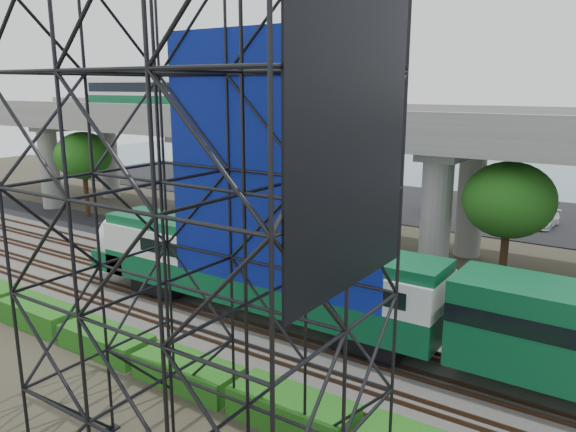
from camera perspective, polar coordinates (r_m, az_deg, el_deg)
The scene contains 13 objects.
ground at distance 30.41m, azimuth -12.69°, elevation -9.76°, with size 140.00×140.00×0.00m, color #474233.
ballast_bed at distance 31.66m, azimuth -10.05°, elevation -8.50°, with size 90.00×12.00×0.20m, color slate.
service_road at distance 37.85m, azimuth -1.10°, elevation -4.75°, with size 90.00×5.00×0.08m, color black.
parking_lot at distance 58.05m, azimuth 12.33°, elevation 1.29°, with size 90.00×18.00×0.08m, color black.
harbor_water at distance 78.65m, azimuth 18.32°, elevation 3.97°, with size 140.00×40.00×0.03m, color #465E73.
rail_tracks at distance 31.59m, azimuth -10.07°, elevation -8.20°, with size 90.00×9.52×0.16m.
commuter_train at distance 26.69m, azimuth 0.27°, elevation -6.09°, with size 29.30×3.06×4.30m.
overpass at distance 41.49m, azimuth 1.70°, elevation 8.37°, with size 80.00×12.00×12.40m.
scaffold_tower at distance 15.59m, azimuth -8.66°, elevation -2.64°, with size 9.36×6.36×15.00m.
hedge_strip at distance 26.96m, azimuth -17.99°, elevation -11.89°, with size 34.60×1.80×1.20m.
trees at distance 43.77m, azimuth -1.88°, elevation 5.13°, with size 40.94×16.94×7.69m.
suv at distance 43.45m, azimuth -10.55°, elevation -1.65°, with size 2.18×4.73×1.32m, color black.
parked_cars at distance 56.74m, azimuth 14.15°, elevation 1.59°, with size 36.94×9.89×1.31m.
Camera 1 is at (20.69, -18.98, 11.68)m, focal length 35.00 mm.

